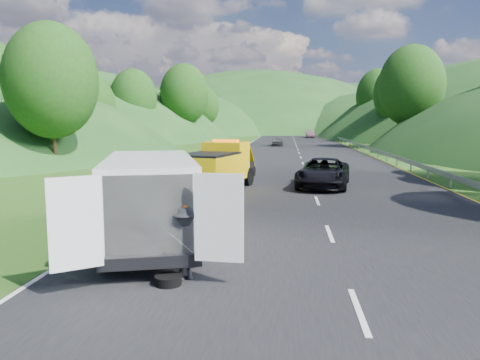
# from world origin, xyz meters

# --- Properties ---
(ground) EXTENTS (320.00, 320.00, 0.00)m
(ground) POSITION_xyz_m (0.00, 0.00, 0.00)
(ground) COLOR #38661E
(ground) RESTS_ON ground
(road_surface) EXTENTS (14.00, 200.00, 0.02)m
(road_surface) POSITION_xyz_m (3.00, 40.00, 0.01)
(road_surface) COLOR black
(road_surface) RESTS_ON ground
(guardrail) EXTENTS (0.06, 140.00, 1.52)m
(guardrail) POSITION_xyz_m (10.30, 52.50, 0.00)
(guardrail) COLOR gray
(guardrail) RESTS_ON ground
(tree_line_left) EXTENTS (14.00, 140.00, 14.00)m
(tree_line_left) POSITION_xyz_m (-19.00, 60.00, 0.00)
(tree_line_left) COLOR #225218
(tree_line_left) RESTS_ON ground
(tree_line_right) EXTENTS (14.00, 140.00, 14.00)m
(tree_line_right) POSITION_xyz_m (23.00, 60.00, 0.00)
(tree_line_right) COLOR #225218
(tree_line_right) RESTS_ON ground
(hills_backdrop) EXTENTS (201.00, 288.60, 44.00)m
(hills_backdrop) POSITION_xyz_m (6.50, 134.70, 0.00)
(hills_backdrop) COLOR #2D5B23
(hills_backdrop) RESTS_ON ground
(tow_truck) EXTENTS (3.54, 6.23, 2.53)m
(tow_truck) POSITION_xyz_m (-1.84, 6.94, 1.24)
(tow_truck) COLOR black
(tow_truck) RESTS_ON ground
(white_van) EXTENTS (4.91, 7.68, 2.53)m
(white_van) POSITION_xyz_m (-2.15, -3.94, 1.43)
(white_van) COLOR black
(white_van) RESTS_ON ground
(woman) EXTENTS (0.46, 0.61, 1.64)m
(woman) POSITION_xyz_m (-3.26, -0.09, 0.00)
(woman) COLOR silver
(woman) RESTS_ON ground
(child) EXTENTS (0.54, 0.49, 0.91)m
(child) POSITION_xyz_m (-2.71, -1.05, 0.00)
(child) COLOR tan
(child) RESTS_ON ground
(worker) EXTENTS (1.24, 0.97, 1.68)m
(worker) POSITION_xyz_m (-0.59, -6.59, 0.00)
(worker) COLOR black
(worker) RESTS_ON ground
(suitcase) EXTENTS (0.39, 0.22, 0.62)m
(suitcase) POSITION_xyz_m (-4.68, -0.09, 0.31)
(suitcase) COLOR #605F48
(suitcase) RESTS_ON ground
(spare_tire) EXTENTS (0.59, 0.59, 0.20)m
(spare_tire) POSITION_xyz_m (-0.89, -6.97, 0.00)
(spare_tire) COLOR black
(spare_tire) RESTS_ON ground
(passing_suv) EXTENTS (3.38, 5.83, 1.53)m
(passing_suv) POSITION_xyz_m (3.58, 8.29, 0.00)
(passing_suv) COLOR black
(passing_suv) RESTS_ON ground
(dist_car_a) EXTENTS (1.52, 3.78, 1.29)m
(dist_car_a) POSITION_xyz_m (0.37, 47.77, 0.00)
(dist_car_a) COLOR #45474A
(dist_car_a) RESTS_ON ground
(dist_car_b) EXTENTS (1.58, 4.54, 1.50)m
(dist_car_b) POSITION_xyz_m (6.30, 77.64, 0.00)
(dist_car_b) COLOR #664451
(dist_car_b) RESTS_ON ground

